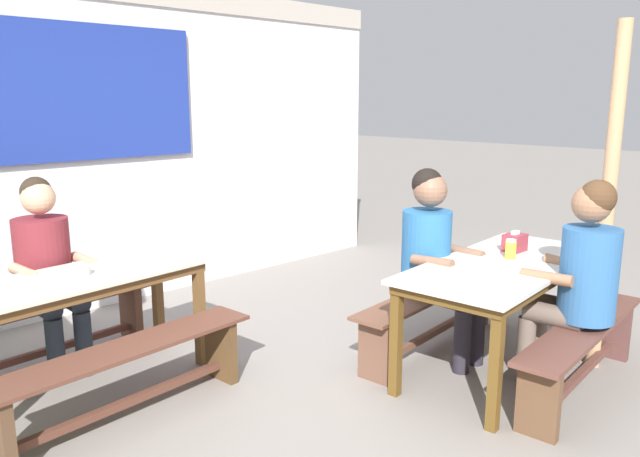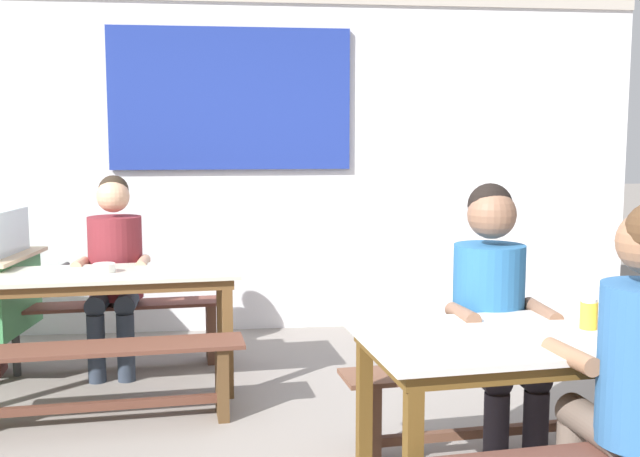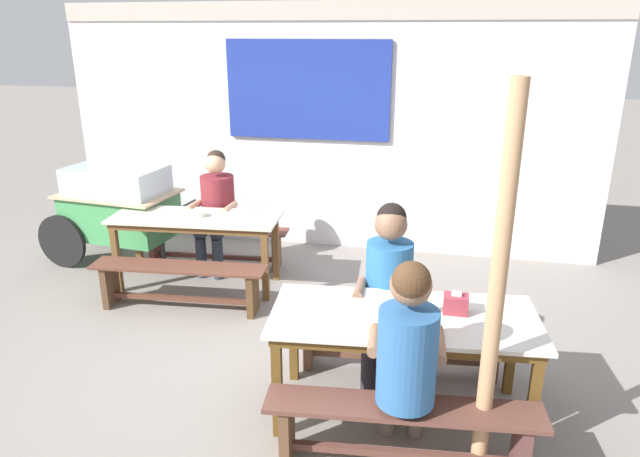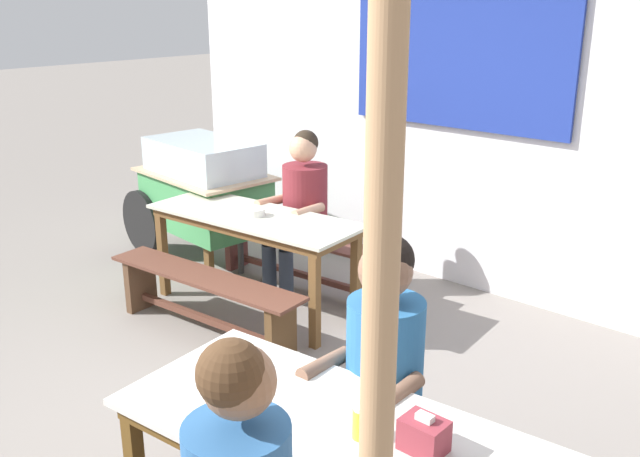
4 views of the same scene
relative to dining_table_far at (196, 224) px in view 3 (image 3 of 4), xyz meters
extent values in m
plane|color=gray|center=(0.97, -1.12, -0.65)|extent=(40.00, 40.00, 0.00)
cube|color=silver|center=(0.97, 1.47, 0.62)|extent=(6.12, 0.12, 2.54)
cube|color=navy|center=(0.79, 1.38, 1.16)|extent=(1.84, 0.03, 1.08)
cube|color=#BAAFA2|center=(0.97, 1.49, 1.99)|extent=(6.12, 0.20, 0.20)
cube|color=beige|center=(0.00, 0.00, 0.07)|extent=(1.68, 0.74, 0.02)
cube|color=brown|center=(0.00, 0.00, 0.03)|extent=(1.59, 0.67, 0.06)
cube|color=brown|center=(0.71, 0.30, -0.33)|extent=(0.06, 0.06, 0.65)
cube|color=brown|center=(0.75, -0.18, -0.33)|extent=(0.06, 0.06, 0.65)
cube|color=brown|center=(-0.75, 0.18, -0.33)|extent=(0.06, 0.06, 0.65)
cube|color=brown|center=(-0.71, -0.30, -0.33)|extent=(0.06, 0.06, 0.65)
cube|color=silver|center=(2.14, -1.61, 0.07)|extent=(1.76, 0.91, 0.03)
cube|color=brown|center=(2.14, -1.61, 0.02)|extent=(1.67, 0.85, 0.06)
cube|color=brown|center=(2.87, -1.23, -0.33)|extent=(0.07, 0.07, 0.65)
cube|color=brown|center=(2.93, -1.85, -0.33)|extent=(0.07, 0.07, 0.65)
cube|color=brown|center=(1.35, -1.38, -0.33)|extent=(0.07, 0.07, 0.65)
cube|color=brown|center=(1.41, -2.00, -0.33)|extent=(0.07, 0.07, 0.65)
cube|color=brown|center=(-0.04, 0.52, -0.23)|extent=(1.62, 0.40, 0.02)
cube|color=brown|center=(0.64, 0.58, -0.45)|extent=(0.08, 0.23, 0.41)
cube|color=brown|center=(-0.72, 0.46, -0.45)|extent=(0.08, 0.23, 0.41)
cube|color=brown|center=(-0.04, 0.52, -0.55)|extent=(1.33, 0.16, 0.04)
cube|color=brown|center=(0.04, -0.52, -0.23)|extent=(1.62, 0.43, 0.02)
cube|color=#533920|center=(0.72, -0.46, -0.45)|extent=(0.08, 0.25, 0.41)
cube|color=brown|center=(-0.63, -0.58, -0.45)|extent=(0.08, 0.25, 0.41)
cube|color=brown|center=(0.04, -0.52, -0.55)|extent=(1.32, 0.16, 0.04)
cube|color=brown|center=(2.09, -1.10, -0.23)|extent=(1.63, 0.42, 0.02)
cube|color=brown|center=(2.77, -1.03, -0.45)|extent=(0.08, 0.23, 0.41)
cube|color=brown|center=(1.41, -1.16, -0.45)|extent=(0.08, 0.23, 0.41)
cube|color=brown|center=(2.09, -1.10, -0.55)|extent=(1.33, 0.17, 0.04)
cube|color=brown|center=(2.19, -2.13, -0.24)|extent=(1.60, 0.42, 0.03)
cube|color=brown|center=(2.86, -2.07, -0.45)|extent=(0.08, 0.23, 0.40)
cube|color=brown|center=(1.52, -2.20, -0.45)|extent=(0.08, 0.23, 0.40)
cube|color=brown|center=(2.19, -2.13, -0.55)|extent=(1.30, 0.17, 0.04)
cube|color=#449755|center=(-1.09, 0.44, -0.12)|extent=(1.18, 0.78, 0.47)
cube|color=silver|center=(-1.09, 0.44, 0.26)|extent=(1.06, 0.71, 0.30)
cube|color=tan|center=(-1.09, 0.44, 0.12)|extent=(1.27, 0.87, 0.02)
cylinder|color=black|center=(-1.56, 0.86, -0.36)|extent=(0.59, 0.11, 0.58)
cylinder|color=black|center=(-1.63, 0.13, -0.36)|extent=(0.59, 0.11, 0.58)
cylinder|color=#333333|center=(-0.60, 0.39, -0.51)|extent=(0.05, 0.05, 0.29)
cylinder|color=#3F3F3F|center=(-0.36, 0.37, 0.02)|extent=(0.11, 0.67, 0.04)
cylinder|color=#27232D|center=(1.91, -1.48, -0.44)|extent=(0.11, 0.11, 0.43)
cylinder|color=#27232D|center=(2.09, -1.47, -0.44)|extent=(0.11, 0.11, 0.43)
cylinder|color=#27232D|center=(1.91, -1.29, -0.17)|extent=(0.14, 0.41, 0.13)
cylinder|color=#27232D|center=(2.09, -1.29, -0.17)|extent=(0.14, 0.41, 0.13)
cylinder|color=#29639B|center=(1.99, -1.10, 0.09)|extent=(0.34, 0.34, 0.55)
sphere|color=brown|center=(1.99, -1.12, 0.51)|extent=(0.23, 0.23, 0.23)
sphere|color=black|center=(1.99, -1.09, 0.55)|extent=(0.21, 0.21, 0.21)
cylinder|color=brown|center=(1.81, -1.29, 0.08)|extent=(0.08, 0.31, 0.09)
cylinder|color=brown|center=(2.18, -1.28, 0.08)|extent=(0.08, 0.30, 0.08)
cylinder|color=#2D3644|center=(-0.06, 0.21, -0.44)|extent=(0.11, 0.11, 0.43)
cylinder|color=#2D3644|center=(0.12, 0.21, -0.44)|extent=(0.11, 0.11, 0.43)
cylinder|color=#2D3644|center=(-0.06, 0.37, -0.17)|extent=(0.13, 0.36, 0.13)
cylinder|color=#2D3644|center=(0.12, 0.37, -0.17)|extent=(0.13, 0.36, 0.13)
cylinder|color=maroon|center=(0.02, 0.53, 0.09)|extent=(0.35, 0.35, 0.54)
sphere|color=tan|center=(0.02, 0.51, 0.49)|extent=(0.21, 0.21, 0.21)
sphere|color=#2D2319|center=(0.02, 0.54, 0.53)|extent=(0.20, 0.20, 0.20)
cylinder|color=tan|center=(-0.17, 0.34, 0.07)|extent=(0.07, 0.30, 0.08)
cylinder|color=tan|center=(0.22, 0.35, 0.07)|extent=(0.07, 0.30, 0.07)
cylinder|color=#6B5B50|center=(2.26, -1.82, -0.44)|extent=(0.11, 0.11, 0.43)
cylinder|color=#6B5B50|center=(2.08, -1.83, -0.44)|extent=(0.11, 0.11, 0.43)
cylinder|color=#6B5B50|center=(2.27, -1.97, -0.17)|extent=(0.16, 0.35, 0.13)
cylinder|color=#6B5B50|center=(2.09, -1.99, -0.17)|extent=(0.16, 0.35, 0.13)
cylinder|color=#2F6099|center=(2.20, -2.13, 0.10)|extent=(0.33, 0.33, 0.56)
sphere|color=#916548|center=(2.20, -2.11, 0.52)|extent=(0.23, 0.23, 0.23)
sphere|color=#4C331E|center=(2.20, -2.14, 0.56)|extent=(0.21, 0.21, 0.21)
cylinder|color=#916548|center=(2.37, -1.94, 0.08)|extent=(0.10, 0.31, 0.10)
cylinder|color=#916548|center=(2.00, -1.97, 0.08)|extent=(0.10, 0.31, 0.08)
cube|color=#91313B|center=(2.46, -1.51, 0.14)|extent=(0.15, 0.12, 0.12)
cube|color=white|center=(2.46, -1.51, 0.21)|extent=(0.06, 0.04, 0.02)
cylinder|color=yellow|center=(2.25, -1.59, 0.14)|extent=(0.07, 0.07, 0.11)
cylinder|color=white|center=(2.25, -1.59, 0.20)|extent=(0.06, 0.06, 0.02)
cylinder|color=silver|center=(0.04, -0.01, 0.11)|extent=(0.13, 0.13, 0.05)
cylinder|color=tan|center=(2.64, -2.04, 0.47)|extent=(0.09, 0.09, 2.24)
camera|label=1|loc=(-1.38, -3.54, 1.12)|focal=34.49mm
camera|label=2|loc=(0.78, -4.49, 0.87)|focal=42.29mm
camera|label=3|loc=(2.32, -4.89, 1.78)|focal=32.11mm
camera|label=4|loc=(3.56, -3.30, 1.58)|focal=39.32mm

